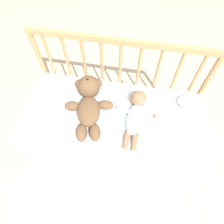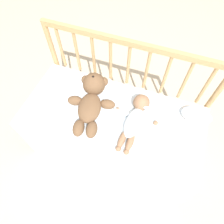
% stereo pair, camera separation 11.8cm
% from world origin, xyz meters
% --- Properties ---
extents(ground_plane, '(12.00, 12.00, 0.00)m').
position_xyz_m(ground_plane, '(0.00, 0.00, 0.00)').
color(ground_plane, '#C6B293').
extents(crib_mattress, '(1.23, 0.58, 0.53)m').
position_xyz_m(crib_mattress, '(0.00, 0.00, 0.26)').
color(crib_mattress, white).
rests_on(crib_mattress, ground_plane).
extents(crib_rail, '(1.23, 0.04, 0.91)m').
position_xyz_m(crib_rail, '(-0.00, 0.32, 0.64)').
color(crib_rail, tan).
rests_on(crib_rail, ground_plane).
extents(blanket, '(0.87, 0.54, 0.01)m').
position_xyz_m(blanket, '(-0.01, -0.00, 0.53)').
color(blanket, white).
rests_on(blanket, crib_mattress).
extents(teddy_bear, '(0.34, 0.48, 0.16)m').
position_xyz_m(teddy_bear, '(-0.17, 0.05, 0.59)').
color(teddy_bear, brown).
rests_on(teddy_bear, crib_mattress).
extents(baby, '(0.32, 0.43, 0.11)m').
position_xyz_m(baby, '(0.15, 0.02, 0.57)').
color(baby, white).
rests_on(baby, crib_mattress).
extents(small_pillow, '(0.20, 0.13, 0.06)m').
position_xyz_m(small_pillow, '(0.53, 0.18, 0.56)').
color(small_pillow, silver).
rests_on(small_pillow, crib_mattress).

